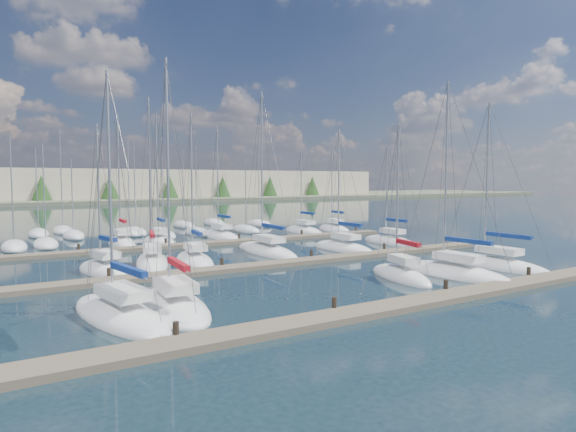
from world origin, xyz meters
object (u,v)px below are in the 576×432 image
sailboat_k (266,251)px  sailboat_q (304,231)px  sailboat_l (343,248)px  sailboat_o (160,241)px  sailboat_d (400,276)px  sailboat_c (174,306)px  sailboat_h (104,270)px  sailboat_m (390,242)px  sailboat_j (195,261)px  sailboat_b (119,315)px  sailboat_r (334,229)px  sailboat_f (493,265)px  sailboat_p (221,236)px  sailboat_n (122,243)px  sailboat_e (453,273)px  sailboat_i (152,262)px

sailboat_k → sailboat_q: sailboat_k is taller
sailboat_l → sailboat_o: (-13.45, 14.08, 0.01)m
sailboat_d → sailboat_c: bearing=-168.3°
sailboat_h → sailboat_m: bearing=-9.7°
sailboat_c → sailboat_j: size_ratio=1.07×
sailboat_l → sailboat_b: bearing=-154.7°
sailboat_c → sailboat_r: (29.89, 26.78, 0.01)m
sailboat_f → sailboat_p: size_ratio=0.98×
sailboat_n → sailboat_o: bearing=-8.0°
sailboat_f → sailboat_c: bearing=177.3°
sailboat_d → sailboat_q: (9.95, 27.44, -0.02)m
sailboat_m → sailboat_q: sailboat_q is taller
sailboat_r → sailboat_m: size_ratio=1.12×
sailboat_p → sailboat_e: size_ratio=0.95×
sailboat_k → sailboat_b: sailboat_k is taller
sailboat_h → sailboat_e: (20.67, -13.53, 0.00)m
sailboat_l → sailboat_f: bearing=-74.9°
sailboat_p → sailboat_h: sailboat_p is taller
sailboat_r → sailboat_o: size_ratio=0.85×
sailboat_d → sailboat_o: sailboat_o is taller
sailboat_b → sailboat_i: bearing=58.6°
sailboat_m → sailboat_o: bearing=148.6°
sailboat_p → sailboat_r: size_ratio=1.11×
sailboat_d → sailboat_l: size_ratio=0.91×
sailboat_k → sailboat_r: (16.61, 12.17, 0.01)m
sailboat_l → sailboat_e: sailboat_e is taller
sailboat_m → sailboat_b: bearing=-154.7°
sailboat_b → sailboat_m: (30.11, 13.74, 0.01)m
sailboat_q → sailboat_h: sailboat_h is taller
sailboat_l → sailboat_j: size_ratio=0.97×
sailboat_n → sailboat_l: sailboat_n is taller
sailboat_o → sailboat_e: bearing=-61.1°
sailboat_d → sailboat_f: bearing=9.6°
sailboat_k → sailboat_j: sailboat_k is taller
sailboat_k → sailboat_i: 10.67m
sailboat_p → sailboat_q: (11.18, -0.34, -0.01)m
sailboat_l → sailboat_o: bearing=130.4°
sailboat_r → sailboat_n: sailboat_n is taller
sailboat_l → sailboat_h: 21.54m
sailboat_f → sailboat_j: size_ratio=1.05×
sailboat_r → sailboat_b: bearing=-134.1°
sailboat_h → sailboat_j: 6.99m
sailboat_f → sailboat_j: 23.22m
sailboat_c → sailboat_i: sailboat_i is taller
sailboat_r → sailboat_l: bearing=-117.3°
sailboat_d → sailboat_m: size_ratio=1.02×
sailboat_i → sailboat_d: (12.88, -13.99, -0.00)m
sailboat_q → sailboat_b: bearing=-134.9°
sailboat_b → sailboat_j: sailboat_j is taller
sailboat_l → sailboat_h: bearing=177.0°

